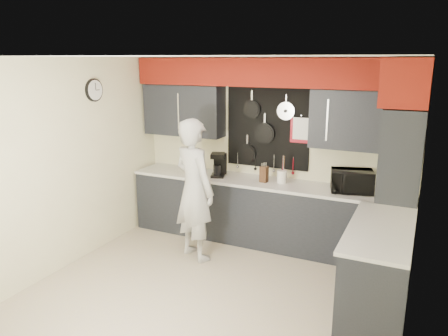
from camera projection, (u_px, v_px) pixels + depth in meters
The scene contains 10 objects.
ground at pixel (217, 288), 5.04m from camera, with size 4.00×4.00×0.00m, color #B5A68D.
back_wall_assembly at pixel (269, 101), 5.95m from camera, with size 4.00×0.36×2.60m.
right_wall_assembly at pixel (409, 130), 4.03m from camera, with size 0.36×3.50×2.60m.
left_wall_assembly at pixel (77, 159), 5.56m from camera, with size 0.05×3.50×2.60m.
base_cabinets at pixel (289, 225), 5.72m from camera, with size 3.95×2.20×0.92m.
microwave at pixel (352, 181), 5.56m from camera, with size 0.52×0.35×0.29m, color black.
knife_block at pixel (264, 174), 6.01m from camera, with size 0.10×0.10×0.22m, color #321D10.
utensil_crock at pixel (282, 177), 5.98m from camera, with size 0.13×0.13×0.17m, color white.
coffee_maker at pixel (219, 164), 6.29m from camera, with size 0.25×0.28×0.34m.
person at pixel (194, 190), 5.64m from camera, with size 0.68×0.45×1.86m, color #B5B5B3.
Camera 1 is at (2.01, -4.08, 2.58)m, focal length 35.00 mm.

